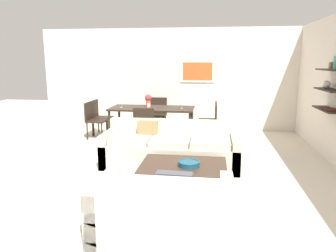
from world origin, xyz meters
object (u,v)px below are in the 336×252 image
(dining_chair_foot, at_px, (145,125))
(wine_glass_left_near, at_px, (121,103))
(dining_chair_right_near, at_px, (211,121))
(wine_glass_foot, at_px, (149,105))
(loveseat_white, at_px, (164,210))
(decorative_bowl, at_px, (189,163))
(coffee_table, at_px, (183,178))
(centerpiece_vase, at_px, (148,100))
(dining_table, at_px, (152,110))
(wine_glass_right_near, at_px, (182,104))
(dining_chair_left_far, at_px, (99,115))
(dining_chair_right_far, at_px, (211,117))
(dining_chair_left_near, at_px, (93,118))
(sofa_beige, at_px, (171,149))
(dining_chair_head, at_px, (158,112))

(dining_chair_foot, height_order, wine_glass_left_near, wine_glass_left_near)
(dining_chair_right_near, xyz_separation_m, wine_glass_foot, (-1.41, -0.20, 0.36))
(loveseat_white, xyz_separation_m, decorative_bowl, (0.18, 1.24, 0.13))
(wine_glass_left_near, bearing_deg, coffee_table, -59.57)
(loveseat_white, relative_size, centerpiece_vase, 4.67)
(dining_table, xyz_separation_m, wine_glass_right_near, (0.73, -0.11, 0.18))
(loveseat_white, height_order, wine_glass_left_near, wine_glass_left_near)
(dining_chair_foot, relative_size, dining_chair_right_near, 1.00)
(loveseat_white, height_order, dining_chair_right_near, dining_chair_right_near)
(coffee_table, distance_m, dining_chair_left_far, 4.13)
(dining_chair_left_far, height_order, dining_chair_right_far, same)
(decorative_bowl, relative_size, dining_chair_right_near, 0.35)
(dining_table, xyz_separation_m, wine_glass_foot, (0.00, -0.40, 0.18))
(coffee_table, relative_size, wine_glass_right_near, 7.70)
(dining_chair_right_near, bearing_deg, dining_chair_left_near, 180.00)
(sofa_beige, xyz_separation_m, wine_glass_foot, (-0.71, 1.58, 0.57))
(dining_table, xyz_separation_m, dining_chair_right_far, (1.41, 0.21, -0.18))
(loveseat_white, xyz_separation_m, dining_chair_foot, (-0.94, 3.48, 0.21))
(wine_glass_left_near, distance_m, wine_glass_right_near, 1.45)
(decorative_bowl, relative_size, dining_chair_left_far, 0.35)
(decorative_bowl, height_order, dining_chair_head, dining_chair_head)
(wine_glass_foot, bearing_deg, dining_chair_head, 90.00)
(decorative_bowl, distance_m, dining_chair_foot, 2.51)
(dining_chair_right_near, bearing_deg, wine_glass_left_near, 177.48)
(loveseat_white, relative_size, decorative_bowl, 4.79)
(dining_chair_head, distance_m, dining_chair_right_far, 1.55)
(dining_chair_head, distance_m, wine_glass_right_near, 1.28)
(sofa_beige, relative_size, dining_chair_head, 2.72)
(dining_chair_head, height_order, wine_glass_right_near, wine_glass_right_near)
(decorative_bowl, relative_size, dining_table, 0.15)
(sofa_beige, distance_m, wine_glass_foot, 1.82)
(dining_table, height_order, dining_chair_right_far, dining_chair_right_far)
(dining_chair_right_near, height_order, wine_glass_left_near, wine_glass_left_near)
(loveseat_white, distance_m, decorative_bowl, 1.25)
(dining_table, bearing_deg, decorative_bowl, -70.30)
(dining_chair_foot, distance_m, centerpiece_vase, 0.93)
(dining_chair_foot, bearing_deg, centerpiece_vase, 95.66)
(decorative_bowl, relative_size, dining_chair_head, 0.35)
(dining_chair_right_far, xyz_separation_m, centerpiece_vase, (-1.49, -0.25, 0.43))
(coffee_table, relative_size, dining_chair_right_far, 1.41)
(dining_table, relative_size, dining_chair_left_far, 2.27)
(dining_chair_head, bearing_deg, dining_chair_right_near, -37.51)
(loveseat_white, bearing_deg, dining_chair_left_near, 119.51)
(sofa_beige, bearing_deg, wine_glass_foot, 114.16)
(decorative_bowl, xyz_separation_m, wine_glass_right_near, (-0.39, 3.00, 0.44))
(sofa_beige, height_order, dining_chair_left_far, dining_chair_left_far)
(dining_chair_head, bearing_deg, coffee_table, -75.44)
(coffee_table, distance_m, centerpiece_vase, 3.35)
(decorative_bowl, distance_m, dining_table, 3.32)
(dining_chair_left_near, bearing_deg, loveseat_white, -60.49)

